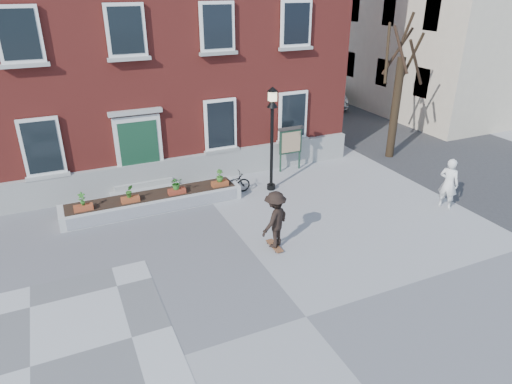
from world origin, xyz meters
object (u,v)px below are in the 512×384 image
lamp_post (272,125)px  parked_car (331,96)px  bicycle (230,183)px  skateboarder (275,220)px  bystander (449,183)px  notice_board (291,142)px

lamp_post → parked_car: bearing=47.7°
bicycle → skateboarder: skateboarder is taller
bystander → lamp_post: 6.49m
bystander → lamp_post: bearing=28.2°
lamp_post → skateboarder: size_ratio=2.15×
lamp_post → skateboarder: lamp_post is taller
bystander → lamp_post: lamp_post is taller
bicycle → bystander: 7.74m
bystander → skateboarder: skateboarder is taller
bicycle → notice_board: 3.47m
bicycle → notice_board: notice_board is taller
parked_car → lamp_post: bearing=-111.9°
lamp_post → notice_board: bearing=42.3°
bicycle → parked_car: (10.75, 9.81, 0.23)m
parked_car → bystander: (-4.26, -14.00, 0.27)m
bicycle → skateboarder: 4.18m
parked_car → skateboarder: skateboarder is taller
bystander → notice_board: bearing=8.5°
parked_car → skateboarder: bearing=-107.7°
notice_board → parked_car: bearing=48.7°
parked_car → bystander: 14.64m
bicycle → bystander: bearing=-119.3°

